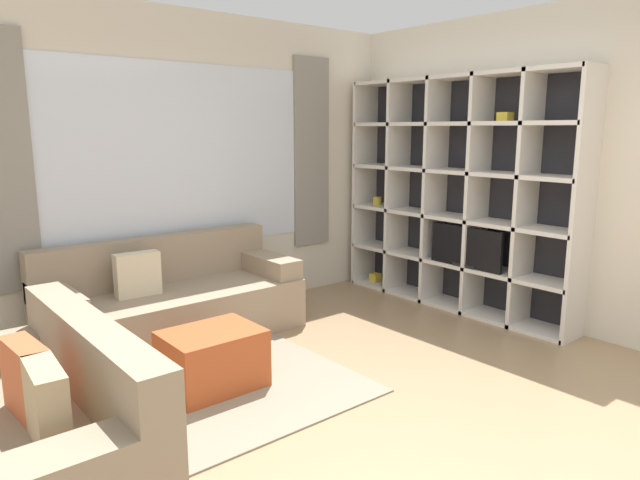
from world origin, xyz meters
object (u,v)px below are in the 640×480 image
object	(u,v)px
shelving_unit	(458,195)
couch_main	(172,303)
couch_side	(35,437)
ottoman	(212,360)

from	to	relation	value
shelving_unit	couch_main	bearing A→B (deg)	159.95
couch_side	ottoman	distance (m)	1.30
couch_main	couch_side	xyz separation A→B (m)	(-1.40, -1.54, 0.01)
shelving_unit	ottoman	world-z (taller)	shelving_unit
couch_side	ottoman	world-z (taller)	couch_side
couch_main	couch_side	distance (m)	2.08
ottoman	couch_side	bearing A→B (deg)	-157.03
shelving_unit	couch_main	world-z (taller)	shelving_unit
shelving_unit	couch_side	xyz separation A→B (m)	(-3.90, -0.62, -0.77)
shelving_unit	couch_main	xyz separation A→B (m)	(-2.50, 0.91, -0.78)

